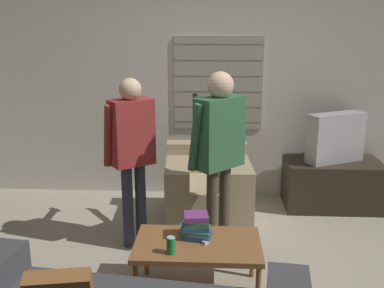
{
  "coord_description": "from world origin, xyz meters",
  "views": [
    {
      "loc": [
        0.12,
        -3.19,
        2.02
      ],
      "look_at": [
        -0.08,
        0.58,
        1.0
      ],
      "focal_mm": 42.0,
      "sensor_mm": 36.0,
      "label": 1
    }
  ],
  "objects_px": {
    "soda_can": "(171,245)",
    "person_right_standing": "(219,141)",
    "armchair_beige": "(208,190)",
    "coffee_table": "(198,247)",
    "book_stack": "(196,227)",
    "tv": "(335,138)",
    "spare_remote": "(201,240)",
    "person_left_standing": "(132,144)"
  },
  "relations": [
    {
      "from": "soda_can",
      "to": "person_right_standing",
      "type": "bearing_deg",
      "value": 68.25
    },
    {
      "from": "book_stack",
      "to": "armchair_beige",
      "type": "bearing_deg",
      "value": 87.1
    },
    {
      "from": "person_right_standing",
      "to": "tv",
      "type": "bearing_deg",
      "value": -3.61
    },
    {
      "from": "soda_can",
      "to": "spare_remote",
      "type": "bearing_deg",
      "value": 42.06
    },
    {
      "from": "coffee_table",
      "to": "spare_remote",
      "type": "distance_m",
      "value": 0.06
    },
    {
      "from": "person_left_standing",
      "to": "book_stack",
      "type": "distance_m",
      "value": 1.04
    },
    {
      "from": "armchair_beige",
      "to": "coffee_table",
      "type": "height_order",
      "value": "armchair_beige"
    },
    {
      "from": "armchair_beige",
      "to": "tv",
      "type": "relative_size",
      "value": 1.35
    },
    {
      "from": "person_left_standing",
      "to": "spare_remote",
      "type": "distance_m",
      "value": 1.14
    },
    {
      "from": "spare_remote",
      "to": "tv",
      "type": "bearing_deg",
      "value": 9.7
    },
    {
      "from": "coffee_table",
      "to": "soda_can",
      "type": "xyz_separation_m",
      "value": [
        -0.19,
        -0.17,
        0.1
      ]
    },
    {
      "from": "tv",
      "to": "book_stack",
      "type": "distance_m",
      "value": 2.26
    },
    {
      "from": "armchair_beige",
      "to": "tv",
      "type": "height_order",
      "value": "tv"
    },
    {
      "from": "tv",
      "to": "spare_remote",
      "type": "bearing_deg",
      "value": 24.47
    },
    {
      "from": "person_right_standing",
      "to": "soda_can",
      "type": "xyz_separation_m",
      "value": [
        -0.33,
        -0.84,
        -0.56
      ]
    },
    {
      "from": "book_stack",
      "to": "tv",
      "type": "bearing_deg",
      "value": 49.47
    },
    {
      "from": "person_left_standing",
      "to": "spare_remote",
      "type": "xyz_separation_m",
      "value": [
        0.65,
        -0.76,
        -0.54
      ]
    },
    {
      "from": "person_right_standing",
      "to": "armchair_beige",
      "type": "bearing_deg",
      "value": 53.61
    },
    {
      "from": "tv",
      "to": "soda_can",
      "type": "xyz_separation_m",
      "value": [
        -1.62,
        -1.96,
        -0.32
      ]
    },
    {
      "from": "soda_can",
      "to": "spare_remote",
      "type": "height_order",
      "value": "soda_can"
    },
    {
      "from": "armchair_beige",
      "to": "book_stack",
      "type": "bearing_deg",
      "value": 83.5
    },
    {
      "from": "tv",
      "to": "book_stack",
      "type": "height_order",
      "value": "tv"
    },
    {
      "from": "tv",
      "to": "person_right_standing",
      "type": "relative_size",
      "value": 0.41
    },
    {
      "from": "armchair_beige",
      "to": "tv",
      "type": "xyz_separation_m",
      "value": [
        1.39,
        0.42,
        0.48
      ]
    },
    {
      "from": "person_left_standing",
      "to": "coffee_table",
      "type": "bearing_deg",
      "value": -87.35
    },
    {
      "from": "tv",
      "to": "person_right_standing",
      "type": "distance_m",
      "value": 1.72
    },
    {
      "from": "tv",
      "to": "soda_can",
      "type": "bearing_deg",
      "value": 23.43
    },
    {
      "from": "coffee_table",
      "to": "tv",
      "type": "height_order",
      "value": "tv"
    },
    {
      "from": "coffee_table",
      "to": "person_left_standing",
      "type": "relative_size",
      "value": 0.61
    },
    {
      "from": "tv",
      "to": "soda_can",
      "type": "distance_m",
      "value": 2.56
    },
    {
      "from": "soda_can",
      "to": "spare_remote",
      "type": "relative_size",
      "value": 1.02
    },
    {
      "from": "armchair_beige",
      "to": "spare_remote",
      "type": "bearing_deg",
      "value": 85.46
    },
    {
      "from": "tv",
      "to": "soda_can",
      "type": "relative_size",
      "value": 5.34
    },
    {
      "from": "armchair_beige",
      "to": "spare_remote",
      "type": "height_order",
      "value": "armchair_beige"
    },
    {
      "from": "person_left_standing",
      "to": "armchair_beige",
      "type": "bearing_deg",
      "value": 4.63
    },
    {
      "from": "coffee_table",
      "to": "person_right_standing",
      "type": "bearing_deg",
      "value": 77.44
    },
    {
      "from": "armchair_beige",
      "to": "spare_remote",
      "type": "xyz_separation_m",
      "value": [
        -0.02,
        -1.34,
        0.11
      ]
    },
    {
      "from": "book_stack",
      "to": "soda_can",
      "type": "height_order",
      "value": "book_stack"
    },
    {
      "from": "armchair_beige",
      "to": "person_left_standing",
      "type": "relative_size",
      "value": 0.58
    },
    {
      "from": "tv",
      "to": "soda_can",
      "type": "height_order",
      "value": "tv"
    },
    {
      "from": "armchair_beige",
      "to": "person_left_standing",
      "type": "bearing_deg",
      "value": 37.17
    },
    {
      "from": "book_stack",
      "to": "spare_remote",
      "type": "xyz_separation_m",
      "value": [
        0.04,
        -0.06,
        -0.08
      ]
    }
  ]
}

